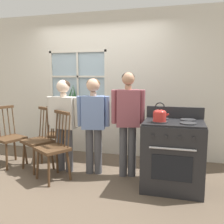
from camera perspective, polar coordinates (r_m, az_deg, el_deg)
name	(u,v)px	position (r m, az deg, el deg)	size (l,w,h in m)	color
ground_plane	(72,180)	(3.84, -9.22, -15.18)	(16.00, 16.00, 0.00)	brown
wall_back	(102,85)	(4.82, -2.35, 6.14)	(6.40, 0.16, 2.70)	silver
chair_by_window	(38,141)	(4.26, -16.46, -6.41)	(0.56, 0.55, 1.01)	#4C331E
chair_near_wall	(59,135)	(4.61, -12.07, -5.12)	(0.56, 0.55, 1.01)	#4C331E
chair_center_cluster	(9,138)	(4.61, -22.40, -5.59)	(0.53, 0.54, 1.01)	#4C331E
chair_near_stove	(54,149)	(3.78, -13.12, -8.16)	(0.57, 0.56, 1.01)	#4C331E
person_elderly_left	(64,117)	(3.99, -10.93, -1.05)	(0.56, 0.24, 1.46)	#4C4C51
person_teen_center	(93,117)	(3.82, -4.26, -1.21)	(0.51, 0.28, 1.48)	#4C4C51
person_adult_right	(128,116)	(3.71, 3.66, -0.85)	(0.51, 0.29, 1.57)	#4C4C51
stove	(173,154)	(3.50, 13.73, -9.37)	(0.79, 0.68, 1.08)	#232326
kettle	(160,115)	(3.26, 10.85, -0.63)	(0.21, 0.17, 0.25)	red
potted_plant	(73,98)	(4.96, -8.91, 3.25)	(0.17, 0.17, 0.36)	#935B3D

